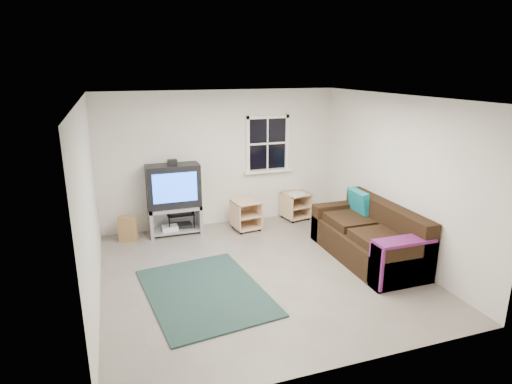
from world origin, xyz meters
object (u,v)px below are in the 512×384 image
object	(u,v)px
side_table_right	(295,204)
sofa	(369,238)
av_rack	(180,209)
side_table_left	(245,214)
tv_unit	(174,193)

from	to	relation	value
side_table_right	sofa	world-z (taller)	sofa
av_rack	side_table_left	size ratio (longest dim) A/B	1.76
tv_unit	av_rack	world-z (taller)	tv_unit
side_table_left	sofa	bearing A→B (deg)	-51.77
side_table_left	av_rack	bearing A→B (deg)	166.79
tv_unit	side_table_right	size ratio (longest dim) A/B	2.47
av_rack	side_table_right	world-z (taller)	av_rack
side_table_right	sofa	bearing A→B (deg)	-80.44
tv_unit	sofa	bearing A→B (deg)	-37.19
av_rack	side_table_right	xyz separation A→B (m)	(2.34, -0.04, -0.12)
av_rack	sofa	bearing A→B (deg)	-39.03
side_table_left	side_table_right	distance (m)	1.17
side_table_right	sofa	xyz separation A→B (m)	(0.36, -2.15, 0.03)
av_rack	sofa	world-z (taller)	av_rack
tv_unit	side_table_left	bearing A→B (deg)	-9.60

